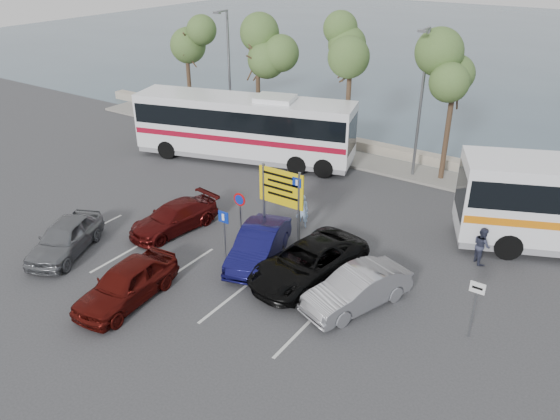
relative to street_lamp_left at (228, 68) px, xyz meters
The scene contains 24 objects.
ground 17.43m from the street_lamp_left, 53.51° to the right, with size 120.00×120.00×0.00m, color #353538.
kerb_strip 10.99m from the street_lamp_left, ahead, with size 44.00×2.40×0.15m, color gray.
seawall 11.16m from the street_lamp_left, 13.93° to the left, with size 48.00×0.80×0.60m, color #A59784.
sea 47.77m from the street_lamp_left, 77.86° to the left, with size 140.00×140.00×0.00m, color #3B4F5F.
tree_far_left 4.38m from the street_lamp_left, behind, with size 3.20×3.20×7.60m.
tree_left 2.49m from the street_lamp_left, 13.51° to the left, with size 3.20×3.20×7.20m.
tree_mid 8.76m from the street_lamp_left, ahead, with size 3.20×3.20×8.00m.
tree_right 14.59m from the street_lamp_left, ahead, with size 3.20×3.20×7.40m.
street_lamp_left is the anchor object (origin of this frame).
street_lamp_right 13.00m from the street_lamp_left, ahead, with size 0.45×1.15×8.01m.
direction_sign 15.24m from the street_lamp_left, 43.17° to the right, with size 2.20×0.12×3.60m.
sign_no_stop 14.88m from the street_lamp_left, 49.83° to the right, with size 0.60×0.08×2.35m.
sign_parking 16.37m from the street_lamp_left, 52.40° to the right, with size 0.50×0.07×2.25m.
sign_taxi 23.38m from the street_lamp_left, 31.27° to the right, with size 0.50×0.07×2.20m.
lane_markings 17.62m from the street_lamp_left, 58.61° to the right, with size 12.02×4.20×0.01m, color silver, non-canonical shape.
coach_bus_left 5.38m from the street_lamp_left, 41.19° to the right, with size 13.31×6.31×4.07m.
car_silver_a 17.00m from the street_lamp_left, 76.65° to the right, with size 1.73×4.30×1.46m, color slate.
car_blue 16.76m from the street_lamp_left, 47.48° to the right, with size 1.56×4.48×1.48m, color #0F0E44.
car_maroon 14.10m from the street_lamp_left, 62.63° to the right, with size 1.79×4.39×1.27m, color #4B0D0C.
car_red 19.46m from the street_lamp_left, 63.13° to the right, with size 1.78×4.42×1.51m, color #4F0F0B.
suv_black 18.42m from the street_lamp_left, 41.84° to the right, with size 2.47×5.35×1.49m, color black.
car_silver_b 20.57m from the street_lamp_left, 38.45° to the right, with size 1.51×4.34×1.43m, color gray.
pedestrian_near 14.39m from the street_lamp_left, 37.84° to the right, with size 0.61×0.40×1.67m, color #99B8DF.
pedestrian_far 20.36m from the street_lamp_left, 20.54° to the right, with size 0.78×0.61×1.60m, color #303449.
Camera 1 is at (12.63, -14.24, 12.16)m, focal length 35.00 mm.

